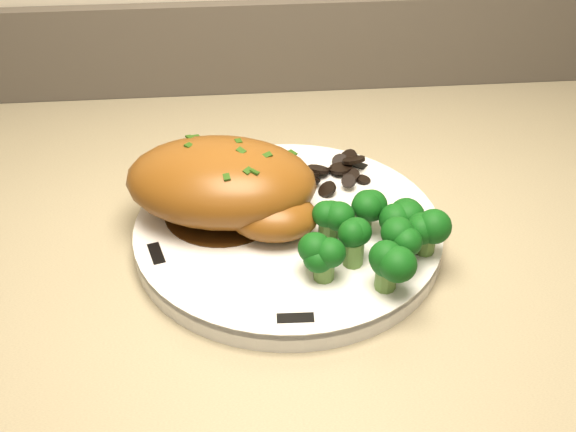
{
  "coord_description": "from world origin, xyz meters",
  "views": [
    {
      "loc": [
        0.16,
        1.11,
        1.25
      ],
      "look_at": [
        0.21,
        1.66,
        0.83
      ],
      "focal_mm": 45.0,
      "sensor_mm": 36.0,
      "label": 1
    }
  ],
  "objects": [
    {
      "name": "broccoli_florets",
      "position": [
        0.28,
        1.61,
        0.85
      ],
      "size": [
        0.12,
        0.11,
        0.04
      ],
      "rotation": [
        0.0,
        0.0,
        -0.14
      ],
      "color": "#598237",
      "rests_on": "plate"
    },
    {
      "name": "rim_accent_4",
      "position": [
        0.33,
        1.62,
        0.83
      ],
      "size": [
        0.02,
        0.03,
        0.0
      ],
      "primitive_type": "cube",
      "rotation": [
        0.0,
        0.0,
        7.5
      ],
      "color": "black",
      "rests_on": "plate"
    },
    {
      "name": "rim_accent_0",
      "position": [
        0.29,
        1.76,
        0.83
      ],
      "size": [
        0.03,
        0.03,
        0.0
      ],
      "primitive_type": "cube",
      "rotation": [
        0.0,
        0.0,
        2.47
      ],
      "color": "black",
      "rests_on": "plate"
    },
    {
      "name": "rim_accent_1",
      "position": [
        0.14,
        1.77,
        0.83
      ],
      "size": [
        0.03,
        0.03,
        0.0
      ],
      "primitive_type": "cube",
      "rotation": [
        0.0,
        0.0,
        3.73
      ],
      "color": "black",
      "rests_on": "plate"
    },
    {
      "name": "rim_accent_2",
      "position": [
        0.08,
        1.63,
        0.83
      ],
      "size": [
        0.02,
        0.03,
        0.0
      ],
      "primitive_type": "cube",
      "rotation": [
        0.0,
        0.0,
        4.99
      ],
      "color": "black",
      "rests_on": "plate"
    },
    {
      "name": "mushroom_pile",
      "position": [
        0.25,
        1.73,
        0.83
      ],
      "size": [
        0.09,
        0.07,
        0.03
      ],
      "color": "black",
      "rests_on": "plate"
    },
    {
      "name": "gravy_pool",
      "position": [
        0.15,
        1.69,
        0.83
      ],
      "size": [
        0.12,
        0.12,
        0.0
      ],
      "primitive_type": "cylinder",
      "color": "#331C09",
      "rests_on": "plate"
    },
    {
      "name": "rim_accent_3",
      "position": [
        0.2,
        1.53,
        0.83
      ],
      "size": [
        0.03,
        0.01,
        0.0
      ],
      "primitive_type": "cube",
      "rotation": [
        0.0,
        0.0,
        6.24
      ],
      "color": "black",
      "rests_on": "plate"
    },
    {
      "name": "plate",
      "position": [
        0.21,
        1.66,
        0.81
      ],
      "size": [
        0.32,
        0.32,
        0.02
      ],
      "primitive_type": "cylinder",
      "rotation": [
        0.0,
        0.0,
        0.07
      ],
      "color": "white",
      "rests_on": "counter"
    },
    {
      "name": "chicken_breast",
      "position": [
        0.15,
        1.68,
        0.86
      ],
      "size": [
        0.2,
        0.16,
        0.07
      ],
      "rotation": [
        0.0,
        0.0,
        -0.2
      ],
      "color": "brown",
      "rests_on": "plate"
    }
  ]
}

